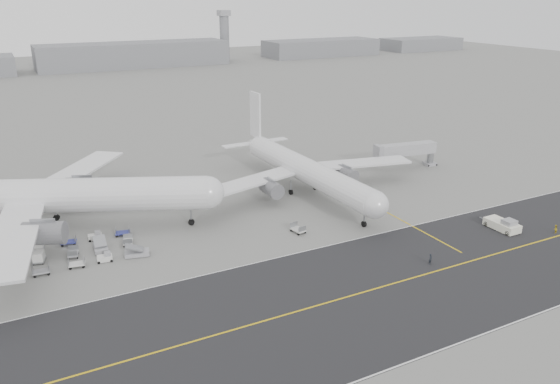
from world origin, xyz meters
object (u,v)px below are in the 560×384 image
airliner_b (304,169)px  pushback_tug (503,225)px  airliner_a (48,196)px  ground_crew_b (555,229)px  control_tower (224,35)px  jet_bridge (406,151)px  ground_crew_a (430,259)px

airliner_b → pushback_tug: 41.69m
airliner_a → ground_crew_b: size_ratio=38.25×
airliner_b → pushback_tug: airliner_b is taller
control_tower → airliner_a: size_ratio=0.51×
airliner_b → jet_bridge: 31.94m
control_tower → ground_crew_a: size_ratio=16.60×
airliner_a → ground_crew_a: 68.91m
pushback_tug → ground_crew_a: 21.98m
airliner_a → ground_crew_b: 93.48m
jet_bridge → ground_crew_a: size_ratio=9.22×
pushback_tug → ground_crew_b: (7.35, -5.54, -0.19)m
airliner_b → jet_bridge: airliner_b is taller
airliner_a → ground_crew_b: bearing=-94.7°
control_tower → ground_crew_b: control_tower is taller
jet_bridge → airliner_a: bearing=-172.1°
airliner_b → ground_crew_a: 39.28m
pushback_tug → ground_crew_b: size_ratio=5.28×
airliner_b → ground_crew_a: size_ratio=28.79×
airliner_b → control_tower: bearing=70.0°
pushback_tug → ground_crew_b: bearing=-37.9°
ground_crew_a → ground_crew_b: ground_crew_a is taller
control_tower → ground_crew_a: 291.70m
pushback_tug → control_tower: bearing=77.6°
control_tower → pushback_tug: size_ratio=3.68×
ground_crew_a → airliner_b: bearing=70.6°
pushback_tug → ground_crew_b: pushback_tug is taller
ground_crew_a → airliner_a: bearing=119.0°
airliner_b → ground_crew_b: (30.23, -40.11, -4.58)m
jet_bridge → control_tower: bearing=87.2°
ground_crew_a → control_tower: bearing=53.2°
airliner_b → ground_crew_b: airliner_b is taller
ground_crew_a → jet_bridge: bearing=33.4°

